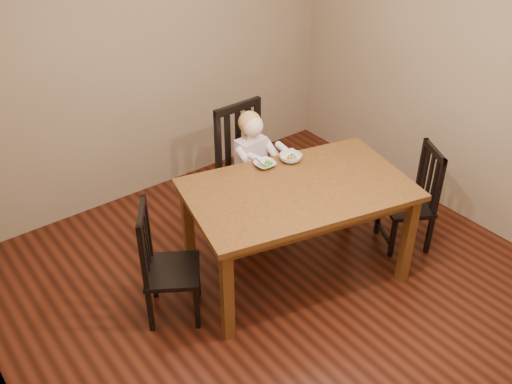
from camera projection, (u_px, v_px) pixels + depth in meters
room at (289, 141)px, 3.73m from camera, size 4.01×4.01×2.71m
dining_table at (298, 198)px, 4.28m from camera, size 1.84×1.35×0.83m
chair_child at (249, 172)px, 4.95m from camera, size 0.50×0.48×1.14m
chair_left at (165, 266)px, 4.06m from camera, size 0.54×0.55×0.94m
chair_right at (413, 200)px, 4.77m from camera, size 0.52×0.53×0.92m
toddler at (253, 160)px, 4.83m from camera, size 0.34×0.43×0.58m
bowl_peas at (265, 164)px, 4.46m from camera, size 0.17×0.17×0.04m
bowl_veg at (291, 158)px, 4.53m from camera, size 0.21×0.21×0.06m
fork at (261, 164)px, 4.42m from camera, size 0.03×0.13×0.05m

